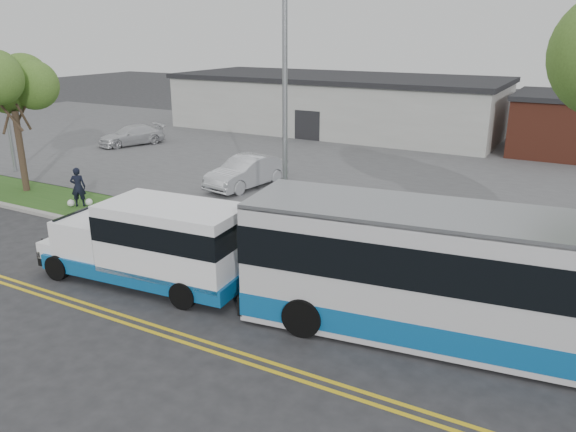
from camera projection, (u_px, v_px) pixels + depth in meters
The scene contains 18 objects.
ground at pixel (172, 259), 19.74m from camera, with size 140.00×140.00×0.00m, color #28282B.
lane_line_north at pixel (86, 304), 16.55m from camera, with size 70.00×0.12×0.01m, color gold.
lane_line_south at pixel (78, 308), 16.30m from camera, with size 70.00×0.12×0.01m, color gold.
curb at pixel (192, 247), 20.63m from camera, with size 80.00×0.30×0.15m, color #9E9B93.
verge at pixel (220, 233), 22.13m from camera, with size 80.00×3.30×0.10m, color #29551C.
parking_lot at pixel (357, 163), 33.82m from camera, with size 80.00×25.00×0.10m, color #4C4C4F.
commercial_building at pixel (336, 103), 44.21m from camera, with size 25.40×10.40×4.35m.
brick_wing at pixel (565, 124), 35.83m from camera, with size 6.30×7.30×3.90m.
tree_west at pixel (11, 87), 26.32m from camera, with size 4.40×4.40×6.91m.
streetlight_near at pixel (284, 106), 18.97m from camera, with size 0.35×1.53×9.50m.
streetlight_far at pixel (2, 93), 30.21m from camera, with size 0.35×1.53×8.00m.
shuttle_bus at pixel (155, 241), 17.41m from camera, with size 7.24×2.89×2.71m.
transit_bus at pixel (485, 281), 13.96m from camera, with size 12.65×4.41×3.44m.
pedestrian at pixel (78, 187), 25.13m from camera, with size 0.65×0.43×1.79m, color black.
parked_car_a at pixel (247, 172), 28.25m from camera, with size 1.67×4.78×1.57m, color silver.
parked_car_b at pixel (131, 135), 38.77m from camera, with size 1.85×4.54×1.32m, color silver.
grocery_bag_left at pixel (71, 203), 25.30m from camera, with size 0.32×0.32×0.32m, color white.
grocery_bag_right at pixel (89, 202), 25.43m from camera, with size 0.32×0.32×0.32m, color white.
Camera 1 is at (12.45, -13.96, 7.68)m, focal length 35.00 mm.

